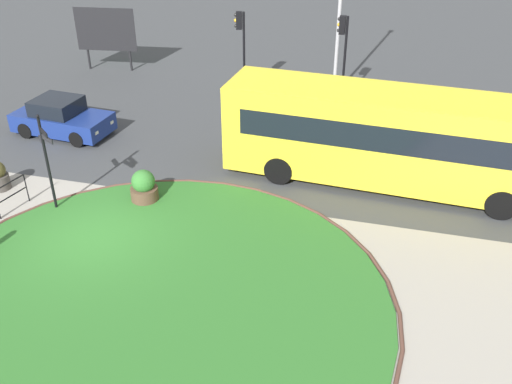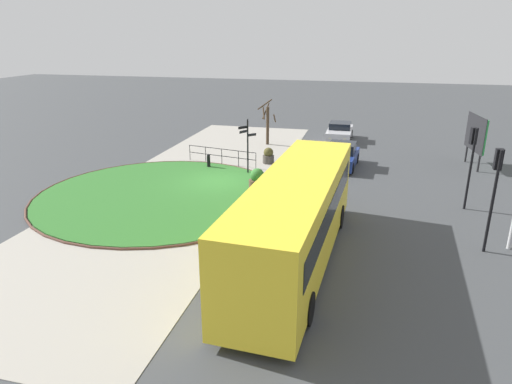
{
  "view_description": "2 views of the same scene",
  "coord_description": "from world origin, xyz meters",
  "px_view_note": "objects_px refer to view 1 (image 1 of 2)",
  "views": [
    {
      "loc": [
        8.3,
        -12.34,
        9.89
      ],
      "look_at": [
        4.36,
        2.45,
        0.88
      ],
      "focal_mm": 40.09,
      "sensor_mm": 36.0,
      "label": 1
    },
    {
      "loc": [
        23.16,
        7.85,
        7.96
      ],
      "look_at": [
        3.62,
        3.05,
        0.92
      ],
      "focal_mm": 31.83,
      "sensor_mm": 36.0,
      "label": 2
    }
  ],
  "objects_px": {
    "bus_yellow": "(393,138)",
    "signpost_directional": "(47,157)",
    "traffic_light_far": "(241,35)",
    "billboard_left": "(106,31)",
    "car_near_lane": "(62,118)",
    "planter_near_signpost": "(144,188)",
    "traffic_light_near": "(343,41)"
  },
  "relations": [
    {
      "from": "bus_yellow",
      "to": "billboard_left",
      "type": "distance_m",
      "value": 17.54
    },
    {
      "from": "car_near_lane",
      "to": "traffic_light_far",
      "type": "height_order",
      "value": "traffic_light_far"
    },
    {
      "from": "traffic_light_far",
      "to": "planter_near_signpost",
      "type": "xyz_separation_m",
      "value": [
        -0.34,
        -10.33,
        -2.34
      ]
    },
    {
      "from": "signpost_directional",
      "to": "traffic_light_far",
      "type": "xyz_separation_m",
      "value": [
        2.87,
        11.54,
        0.95
      ]
    },
    {
      "from": "signpost_directional",
      "to": "billboard_left",
      "type": "xyz_separation_m",
      "value": [
        -4.97,
        13.32,
        0.18
      ]
    },
    {
      "from": "bus_yellow",
      "to": "billboard_left",
      "type": "height_order",
      "value": "bus_yellow"
    },
    {
      "from": "bus_yellow",
      "to": "traffic_light_near",
      "type": "relative_size",
      "value": 2.85
    },
    {
      "from": "car_near_lane",
      "to": "billboard_left",
      "type": "xyz_separation_m",
      "value": [
        -2.0,
        8.0,
        1.41
      ]
    },
    {
      "from": "bus_yellow",
      "to": "traffic_light_near",
      "type": "height_order",
      "value": "traffic_light_near"
    },
    {
      "from": "traffic_light_near",
      "to": "billboard_left",
      "type": "xyz_separation_m",
      "value": [
        -12.51,
        1.83,
        -0.85
      ]
    },
    {
      "from": "bus_yellow",
      "to": "planter_near_signpost",
      "type": "distance_m",
      "value": 8.45
    },
    {
      "from": "bus_yellow",
      "to": "signpost_directional",
      "type": "bearing_deg",
      "value": 27.16
    },
    {
      "from": "planter_near_signpost",
      "to": "car_near_lane",
      "type": "bearing_deg",
      "value": 143.26
    },
    {
      "from": "signpost_directional",
      "to": "traffic_light_near",
      "type": "xyz_separation_m",
      "value": [
        7.54,
        11.49,
        1.02
      ]
    },
    {
      "from": "car_near_lane",
      "to": "planter_near_signpost",
      "type": "height_order",
      "value": "car_near_lane"
    },
    {
      "from": "car_near_lane",
      "to": "billboard_left",
      "type": "distance_m",
      "value": 8.37
    },
    {
      "from": "traffic_light_far",
      "to": "billboard_left",
      "type": "bearing_deg",
      "value": -25.62
    },
    {
      "from": "billboard_left",
      "to": "planter_near_signpost",
      "type": "distance_m",
      "value": 14.33
    },
    {
      "from": "signpost_directional",
      "to": "bus_yellow",
      "type": "bearing_deg",
      "value": 23.93
    },
    {
      "from": "signpost_directional",
      "to": "traffic_light_far",
      "type": "bearing_deg",
      "value": 76.02
    },
    {
      "from": "traffic_light_far",
      "to": "billboard_left",
      "type": "distance_m",
      "value": 8.08
    },
    {
      "from": "bus_yellow",
      "to": "billboard_left",
      "type": "bearing_deg",
      "value": -26.85
    },
    {
      "from": "signpost_directional",
      "to": "planter_near_signpost",
      "type": "relative_size",
      "value": 2.87
    },
    {
      "from": "car_near_lane",
      "to": "traffic_light_near",
      "type": "xyz_separation_m",
      "value": [
        10.5,
        6.16,
        2.25
      ]
    },
    {
      "from": "car_near_lane",
      "to": "planter_near_signpost",
      "type": "xyz_separation_m",
      "value": [
        5.5,
        -4.1,
        -0.16
      ]
    },
    {
      "from": "signpost_directional",
      "to": "planter_near_signpost",
      "type": "bearing_deg",
      "value": 25.67
    },
    {
      "from": "signpost_directional",
      "to": "car_near_lane",
      "type": "distance_m",
      "value": 6.21
    },
    {
      "from": "planter_near_signpost",
      "to": "signpost_directional",
      "type": "bearing_deg",
      "value": -154.33
    },
    {
      "from": "signpost_directional",
      "to": "planter_near_signpost",
      "type": "height_order",
      "value": "signpost_directional"
    },
    {
      "from": "traffic_light_far",
      "to": "traffic_light_near",
      "type": "bearing_deg",
      "value": 166.44
    },
    {
      "from": "traffic_light_far",
      "to": "planter_near_signpost",
      "type": "distance_m",
      "value": 10.59
    },
    {
      "from": "traffic_light_near",
      "to": "traffic_light_far",
      "type": "bearing_deg",
      "value": -0.46
    }
  ]
}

